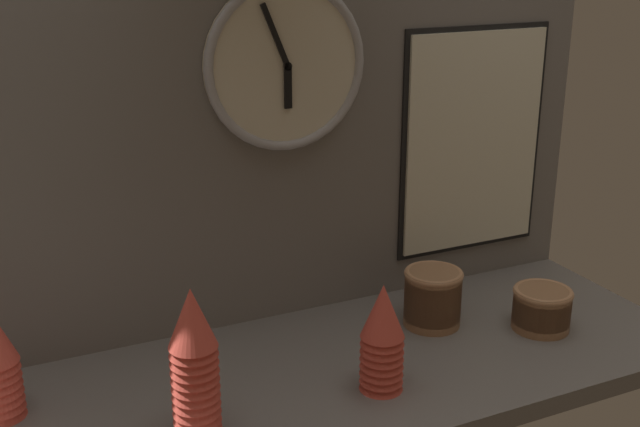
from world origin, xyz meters
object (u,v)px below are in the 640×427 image
at_px(cup_stack_center_right, 382,338).
at_px(menu_board, 473,142).
at_px(cup_stack_center_left, 194,365).
at_px(bowl_stack_right, 433,297).
at_px(wall_clock, 286,66).
at_px(bowl_stack_far_right, 542,308).

xyz_separation_m(cup_stack_center_right, menu_board, (0.44, 0.36, 0.24)).
height_order(cup_stack_center_left, bowl_stack_right, cup_stack_center_left).
bearing_deg(wall_clock, cup_stack_center_left, -132.25).
height_order(bowl_stack_right, bowl_stack_far_right, bowl_stack_right).
bearing_deg(bowl_stack_right, wall_clock, 147.72).
bearing_deg(bowl_stack_right, bowl_stack_far_right, -29.96).
relative_size(cup_stack_center_left, menu_board, 0.51).
relative_size(cup_stack_center_right, cup_stack_center_left, 0.77).
bearing_deg(menu_board, cup_stack_center_left, -155.68).
relative_size(cup_stack_center_left, wall_clock, 0.79).
height_order(bowl_stack_right, menu_board, menu_board).
bearing_deg(cup_stack_center_left, menu_board, 24.32).
xyz_separation_m(cup_stack_center_right, wall_clock, (-0.04, 0.35, 0.45)).
bearing_deg(bowl_stack_far_right, menu_board, 88.35).
distance_m(bowl_stack_right, menu_board, 0.39).
height_order(cup_stack_center_left, wall_clock, wall_clock).
height_order(cup_stack_center_right, cup_stack_center_left, cup_stack_center_left).
relative_size(cup_stack_center_left, bowl_stack_right, 2.15).
height_order(bowl_stack_right, wall_clock, wall_clock).
xyz_separation_m(bowl_stack_far_right, wall_clock, (-0.47, 0.29, 0.51)).
bearing_deg(wall_clock, bowl_stack_far_right, -31.29).
height_order(cup_stack_center_right, wall_clock, wall_clock).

